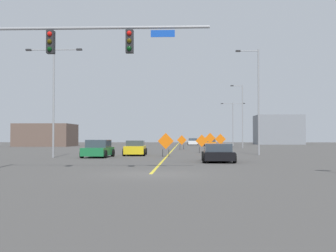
{
  "coord_description": "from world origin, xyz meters",
  "views": [
    {
      "loc": [
        1.55,
        -19.4,
        1.71
      ],
      "look_at": [
        -0.43,
        31.13,
        2.95
      ],
      "focal_mm": 45.85,
      "sensor_mm": 36.0,
      "label": 1
    }
  ],
  "objects": [
    {
      "name": "car_orange_distant",
      "position": [
        5.96,
        55.28,
        0.63
      ],
      "size": [
        2.13,
        4.61,
        1.35
      ],
      "color": "orange",
      "rests_on": "ground"
    },
    {
      "name": "construction_sign_right_lane",
      "position": [
        1.15,
        37.1,
        1.17
      ],
      "size": [
        1.26,
        0.33,
        1.89
      ],
      "color": "orange",
      "rests_on": "ground"
    },
    {
      "name": "street_lamp_near_left",
      "position": [
        10.28,
        58.66,
        4.73
      ],
      "size": [
        4.35,
        0.24,
        7.86
      ],
      "color": "gray",
      "rests_on": "ground"
    },
    {
      "name": "street_lamp_far_right",
      "position": [
        8.24,
        20.42,
        5.36
      ],
      "size": [
        2.18,
        0.24,
        9.81
      ],
      "color": "gray",
      "rests_on": "ground"
    },
    {
      "name": "traffic_signal_assembly",
      "position": [
        -4.7,
        -0.01,
        5.35
      ],
      "size": [
        11.06,
        0.44,
        7.14
      ],
      "color": "gray",
      "rests_on": "ground"
    },
    {
      "name": "car_green_passing",
      "position": [
        -5.58,
        15.59,
        0.67
      ],
      "size": [
        2.27,
        4.01,
        1.44
      ],
      "color": "#196B38",
      "rests_on": "ground"
    },
    {
      "name": "ground",
      "position": [
        0.0,
        0.0,
        0.0
      ],
      "size": [
        215.18,
        215.18,
        0.0
      ],
      "primitive_type": "plane",
      "color": "#4C4947"
    },
    {
      "name": "car_yellow_far",
      "position": [
        -2.95,
        19.43,
        0.62
      ],
      "size": [
        2.1,
        4.05,
        1.34
      ],
      "color": "gold",
      "rests_on": "ground"
    },
    {
      "name": "road_centre_stripe",
      "position": [
        0.0,
        59.77,
        0.0
      ],
      "size": [
        0.16,
        119.55,
        0.01
      ],
      "color": "yellow",
      "rests_on": "ground"
    },
    {
      "name": "construction_sign_median_far",
      "position": [
        5.63,
        29.97,
        1.3
      ],
      "size": [
        1.26,
        0.05,
        2.04
      ],
      "color": "orange",
      "rests_on": "ground"
    },
    {
      "name": "roadside_building_east",
      "position": [
        21.94,
        74.9,
        3.17
      ],
      "size": [
        9.88,
        7.24,
        6.34
      ],
      "color": "gray",
      "rests_on": "ground"
    },
    {
      "name": "car_white_mid",
      "position": [
        3.2,
        67.61,
        0.63
      ],
      "size": [
        2.18,
        4.52,
        1.37
      ],
      "color": "white",
      "rests_on": "ground"
    },
    {
      "name": "car_black_near",
      "position": [
        3.8,
        9.84,
        0.57
      ],
      "size": [
        2.24,
        4.55,
        1.23
      ],
      "color": "black",
      "rests_on": "ground"
    },
    {
      "name": "construction_sign_median_near",
      "position": [
        -0.06,
        16.88,
        1.25
      ],
      "size": [
        1.35,
        0.36,
        2.01
      ],
      "color": "orange",
      "rests_on": "ground"
    },
    {
      "name": "roadside_building_west",
      "position": [
        -23.01,
        55.57,
        1.96
      ],
      "size": [
        9.51,
        8.2,
        3.93
      ],
      "color": "brown",
      "rests_on": "ground"
    },
    {
      "name": "construction_sign_right_shoulder",
      "position": [
        4.85,
        36.68,
        1.4
      ],
      "size": [
        1.39,
        0.06,
        2.2
      ],
      "color": "orange",
      "rests_on": "ground"
    },
    {
      "name": "construction_sign_left_shoulder",
      "position": [
        3.33,
        25.61,
        1.18
      ],
      "size": [
        1.3,
        0.08,
        1.91
      ],
      "color": "orange",
      "rests_on": "ground"
    },
    {
      "name": "street_lamp_far_left",
      "position": [
        10.03,
        44.6,
        5.14
      ],
      "size": [
        1.84,
        0.24,
        9.43
      ],
      "color": "gray",
      "rests_on": "ground"
    },
    {
      "name": "street_lamp_mid_left",
      "position": [
        -9.07,
        14.8,
        5.3
      ],
      "size": [
        4.6,
        0.24,
        8.9
      ],
      "color": "gray",
      "rests_on": "ground"
    }
  ]
}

